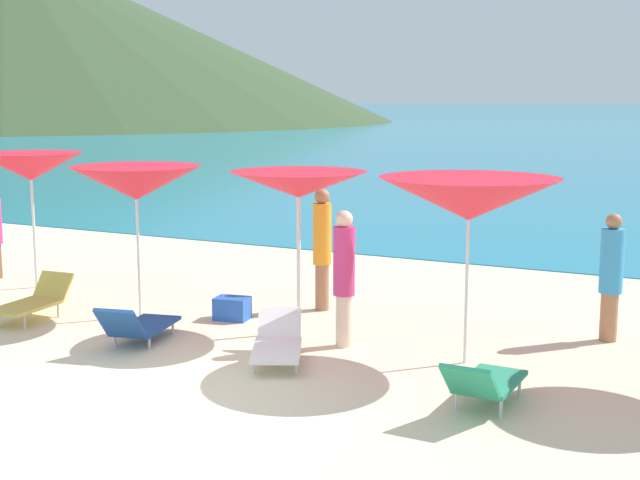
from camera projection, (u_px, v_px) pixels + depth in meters
The scene contains 14 objects.
ground_plane at pixel (455, 262), 18.41m from camera, with size 50.00×100.00×0.30m, color beige.
headland_hill at pixel (10, 33), 122.25m from camera, with size 108.16×108.16×24.67m, color #384C2D.
umbrella_0 at pixel (31, 167), 14.95m from camera, with size 1.96×1.96×2.37m.
umbrella_1 at pixel (136, 183), 12.92m from camera, with size 2.14×2.14×2.30m.
umbrella_2 at pixel (298, 185), 12.04m from camera, with size 2.04×2.04×2.30m.
umbrella_3 at pixel (469, 199), 10.61m from camera, with size 2.31×2.31×2.35m.
lounge_chair_0 at pixel (277, 342), 10.97m from camera, with size 1.14×1.52×0.55m.
lounge_chair_1 at pixel (484, 382), 9.27m from camera, with size 0.59×1.45×0.66m.
lounge_chair_2 at pixel (138, 325), 11.72m from camera, with size 0.89×1.59×0.65m.
lounge_chair_3 at pixel (33, 301), 13.05m from camera, with size 0.71×1.38×0.62m.
beachgoer_0 at pixel (611, 273), 11.79m from camera, with size 0.31×0.31×1.77m.
beachgoer_2 at pixel (322, 244), 13.52m from camera, with size 0.29×0.29×1.92m.
beachgoer_4 at pixel (344, 273), 11.52m from camera, with size 0.29×0.29×1.84m.
cooler_box at pixel (232, 308), 13.06m from camera, with size 0.50×0.36×0.34m, color blue.
Camera 1 is at (5.62, -7.44, 3.30)m, focal length 48.78 mm.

